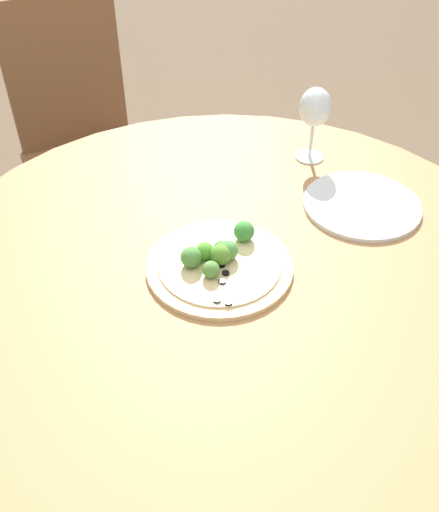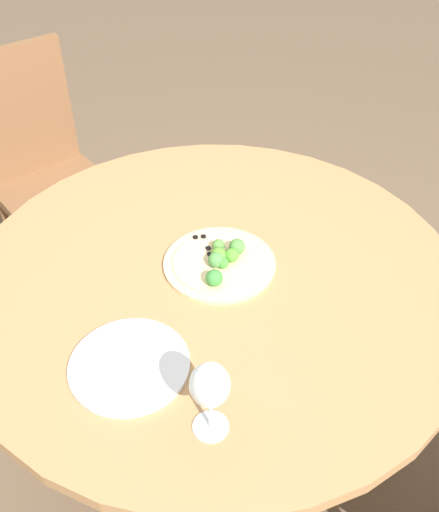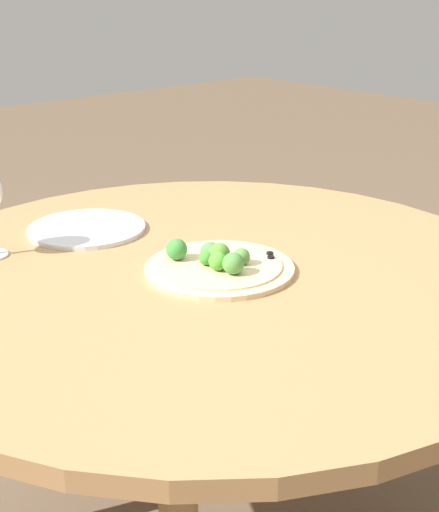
{
  "view_description": "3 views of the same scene",
  "coord_description": "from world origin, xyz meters",
  "px_view_note": "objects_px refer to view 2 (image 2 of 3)",
  "views": [
    {
      "loc": [
        -0.34,
        -0.76,
        1.45
      ],
      "look_at": [
        -0.03,
        -0.01,
        0.75
      ],
      "focal_mm": 40.0,
      "sensor_mm": 36.0,
      "label": 1
    },
    {
      "loc": [
        0.78,
        0.69,
        1.68
      ],
      "look_at": [
        -0.03,
        -0.01,
        0.75
      ],
      "focal_mm": 40.0,
      "sensor_mm": 36.0,
      "label": 2
    },
    {
      "loc": [
        -0.95,
        0.82,
        1.24
      ],
      "look_at": [
        -0.03,
        -0.01,
        0.75
      ],
      "focal_mm": 50.0,
      "sensor_mm": 36.0,
      "label": 3
    }
  ],
  "objects_px": {
    "pizza": "(220,262)",
    "plate_near": "(129,365)",
    "chair_2": "(46,169)",
    "wine_glass": "(210,387)"
  },
  "relations": [
    {
      "from": "pizza",
      "to": "wine_glass",
      "type": "bearing_deg",
      "value": 38.41
    },
    {
      "from": "chair_2",
      "to": "plate_near",
      "type": "xyz_separation_m",
      "value": [
        0.53,
        1.09,
        0.23
      ]
    },
    {
      "from": "chair_2",
      "to": "wine_glass",
      "type": "height_order",
      "value": "chair_2"
    },
    {
      "from": "chair_2",
      "to": "pizza",
      "type": "height_order",
      "value": "chair_2"
    },
    {
      "from": "chair_2",
      "to": "pizza",
      "type": "bearing_deg",
      "value": -88.7
    },
    {
      "from": "wine_glass",
      "to": "pizza",
      "type": "bearing_deg",
      "value": -141.59
    },
    {
      "from": "wine_glass",
      "to": "plate_near",
      "type": "height_order",
      "value": "wine_glass"
    },
    {
      "from": "pizza",
      "to": "plate_near",
      "type": "relative_size",
      "value": 1.11
    },
    {
      "from": "plate_near",
      "to": "chair_2",
      "type": "bearing_deg",
      "value": -116.02
    },
    {
      "from": "pizza",
      "to": "plate_near",
      "type": "bearing_deg",
      "value": 9.52
    }
  ]
}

